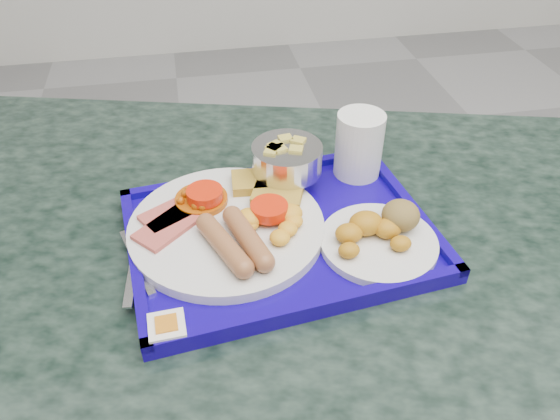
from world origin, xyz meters
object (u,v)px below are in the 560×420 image
object	(u,v)px
table	(269,336)
fruit_bowl	(287,160)
juice_cup	(359,143)
tray	(280,236)
bread_plate	(380,234)
main_plate	(231,223)

from	to	relation	value
table	fruit_bowl	size ratio (longest dim) A/B	13.15
table	juice_cup	xyz separation A→B (m)	(0.17, 0.13, 0.26)
tray	bread_plate	world-z (taller)	bread_plate
main_plate	fruit_bowl	size ratio (longest dim) A/B	2.57
main_plate	juice_cup	size ratio (longest dim) A/B	2.64
table	tray	distance (m)	0.20
main_plate	fruit_bowl	bearing A→B (deg)	42.82
tray	fruit_bowl	distance (m)	0.12
tray	main_plate	size ratio (longest dim) A/B	1.63
juice_cup	bread_plate	bearing A→B (deg)	-96.24
fruit_bowl	tray	bearing A→B (deg)	-105.88
tray	main_plate	world-z (taller)	main_plate
main_plate	bread_plate	world-z (taller)	bread_plate
bread_plate	fruit_bowl	xyz separation A→B (m)	(-0.10, 0.15, 0.03)
main_plate	bread_plate	xyz separation A→B (m)	(0.19, -0.06, 0.00)
table	tray	size ratio (longest dim) A/B	3.14
tray	main_plate	distance (m)	0.07
table	bread_plate	distance (m)	0.27
tray	juice_cup	bearing A→B (deg)	39.64
table	tray	xyz separation A→B (m)	(0.02, 0.01, 0.20)
tray	juice_cup	distance (m)	0.20
tray	bread_plate	xyz separation A→B (m)	(0.13, -0.04, 0.02)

